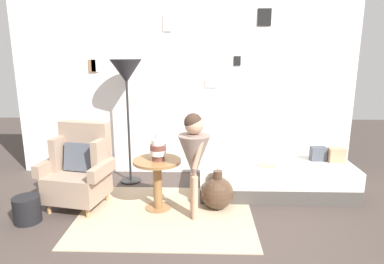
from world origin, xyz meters
name	(u,v)px	position (x,y,z in m)	size (l,w,h in m)	color
ground_plane	(173,241)	(0.00, 0.00, 0.00)	(12.00, 12.00, 0.00)	#423833
gallery_wall	(184,85)	(0.00, 1.95, 1.30)	(4.80, 0.12, 2.60)	silver
rug	(165,214)	(-0.13, 0.54, 0.01)	(1.91, 1.49, 0.01)	tan
armchair	(80,169)	(-1.15, 0.77, 0.44)	(0.83, 0.69, 0.97)	tan
daybed	(275,177)	(1.20, 1.20, 0.20)	(1.90, 0.80, 0.40)	#4C4742
pillow_head	(336,155)	(1.97, 1.24, 0.49)	(0.20, 0.12, 0.18)	tan
pillow_mid	(318,154)	(1.76, 1.31, 0.49)	(0.19, 0.12, 0.18)	#474C56
side_table	(157,175)	(-0.23, 0.69, 0.42)	(0.54, 0.54, 0.59)	olive
vase_striped	(158,149)	(-0.22, 0.68, 0.72)	(0.18, 0.18, 0.30)	brown
floor_lamp	(126,76)	(-0.72, 1.52, 1.46)	(0.42, 0.42, 1.67)	black
person_child	(194,152)	(0.19, 0.48, 0.75)	(0.34, 0.34, 1.16)	tan
book_on_daybed	(268,165)	(1.07, 1.05, 0.42)	(0.22, 0.16, 0.03)	tan
demijohn_near	(217,193)	(0.45, 0.72, 0.19)	(0.37, 0.37, 0.46)	#473323
magazine_basket	(27,209)	(-1.58, 0.34, 0.14)	(0.28, 0.28, 0.28)	black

